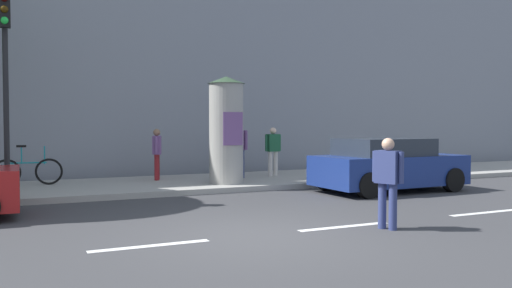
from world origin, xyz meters
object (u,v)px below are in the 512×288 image
object	(u,v)px
traffic_light	(5,62)
pedestrian_in_light_jacket	(273,147)
pedestrian_in_red_top	(239,146)
pedestrian_tallest	(157,150)
pedestrian_with_backpack	(388,177)
parked_car_blue	(388,165)
bicycle_leaning	(28,171)
poster_column	(226,129)

from	to	relation	value
traffic_light	pedestrian_in_light_jacket	bearing A→B (deg)	15.40
pedestrian_in_red_top	pedestrian_tallest	world-z (taller)	pedestrian_in_red_top
pedestrian_in_red_top	pedestrian_tallest	bearing A→B (deg)	168.51
pedestrian_with_backpack	parked_car_blue	distance (m)	5.31
pedestrian_in_light_jacket	parked_car_blue	distance (m)	4.08
traffic_light	pedestrian_with_backpack	xyz separation A→B (m)	(5.88, -5.74, -2.27)
pedestrian_in_light_jacket	bicycle_leaning	world-z (taller)	pedestrian_in_light_jacket
pedestrian_in_red_top	pedestrian_with_backpack	bearing A→B (deg)	-94.21
poster_column	pedestrian_in_light_jacket	distance (m)	2.61
bicycle_leaning	pedestrian_in_light_jacket	bearing A→B (deg)	-3.37
bicycle_leaning	parked_car_blue	xyz separation A→B (m)	(8.75, -4.17, 0.16)
pedestrian_in_light_jacket	pedestrian_in_red_top	xyz separation A→B (m)	(-1.23, -0.17, 0.08)
pedestrian_in_light_jacket	pedestrian_tallest	size ratio (longest dim) A/B	1.02
traffic_light	pedestrian_in_red_top	world-z (taller)	traffic_light
bicycle_leaning	parked_car_blue	bearing A→B (deg)	-25.50
poster_column	pedestrian_tallest	world-z (taller)	poster_column
pedestrian_in_light_jacket	parked_car_blue	size ratio (longest dim) A/B	0.38
pedestrian_with_backpack	poster_column	bearing A→B (deg)	93.05
pedestrian_with_backpack	pedestrian_in_light_jacket	world-z (taller)	pedestrian_in_light_jacket
bicycle_leaning	parked_car_blue	world-z (taller)	parked_car_blue
pedestrian_with_backpack	pedestrian_tallest	world-z (taller)	pedestrian_tallest
traffic_light	pedestrian_tallest	xyz separation A→B (m)	(4.00, 2.44, -2.13)
poster_column	bicycle_leaning	size ratio (longest dim) A/B	1.69
poster_column	pedestrian_with_backpack	distance (m)	6.55
parked_car_blue	traffic_light	bearing A→B (deg)	169.97
poster_column	pedestrian_tallest	xyz separation A→B (m)	(-1.53, 1.69, -0.62)
pedestrian_with_backpack	bicycle_leaning	xyz separation A→B (m)	(-5.39, 8.28, -0.36)
pedestrian_in_red_top	parked_car_blue	size ratio (longest dim) A/B	0.42
traffic_light	poster_column	bearing A→B (deg)	7.77
pedestrian_in_light_jacket	pedestrian_tallest	distance (m)	3.69
bicycle_leaning	parked_car_blue	distance (m)	9.69
pedestrian_with_backpack	parked_car_blue	world-z (taller)	pedestrian_with_backpack
poster_column	bicycle_leaning	world-z (taller)	poster_column
pedestrian_tallest	parked_car_blue	world-z (taller)	pedestrian_tallest
parked_car_blue	pedestrian_tallest	bearing A→B (deg)	142.10
poster_column	bicycle_leaning	xyz separation A→B (m)	(-5.04, 1.78, -1.12)
pedestrian_tallest	pedestrian_in_red_top	bearing A→B (deg)	-11.49
poster_column	bicycle_leaning	distance (m)	5.46
traffic_light	parked_car_blue	bearing A→B (deg)	-10.03
pedestrian_with_backpack	bicycle_leaning	bearing A→B (deg)	123.07
traffic_light	parked_car_blue	size ratio (longest dim) A/B	1.11
poster_column	pedestrian_with_backpack	size ratio (longest dim) A/B	1.91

